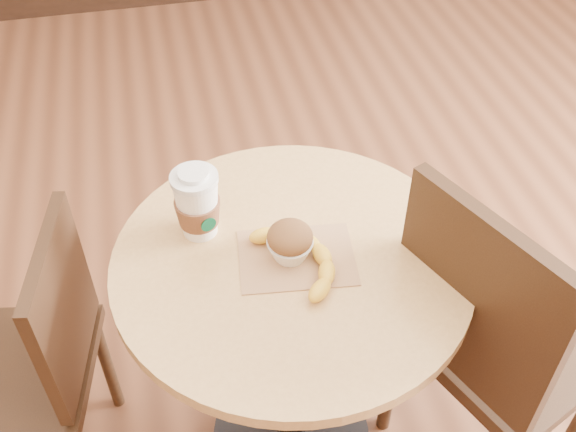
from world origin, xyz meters
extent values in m
cylinder|color=black|center=(0.07, 0.12, 0.38)|extent=(0.07, 0.07, 0.72)
cylinder|color=tan|center=(0.07, 0.12, 0.73)|extent=(0.76, 0.76, 0.03)
cube|color=#311E11|center=(-0.58, 0.21, 0.41)|extent=(0.42, 0.42, 0.04)
cylinder|color=#311E11|center=(-0.40, 0.33, 0.20)|extent=(0.03, 0.03, 0.41)
cube|color=#311E11|center=(-0.42, 0.18, 0.63)|extent=(0.09, 0.34, 0.38)
cube|color=#311E11|center=(0.57, 0.00, 0.47)|extent=(0.55, 0.55, 0.04)
cylinder|color=#311E11|center=(0.67, 0.23, 0.24)|extent=(0.04, 0.04, 0.47)
cylinder|color=#311E11|center=(0.34, 0.09, 0.24)|extent=(0.04, 0.04, 0.47)
cube|color=#311E11|center=(0.40, -0.08, 0.74)|extent=(0.19, 0.38, 0.44)
cube|color=#A77850|center=(0.08, 0.11, 0.75)|extent=(0.26, 0.21, 0.00)
cylinder|color=white|center=(-0.11, 0.23, 0.90)|extent=(0.10, 0.10, 0.01)
cylinder|color=white|center=(-0.11, 0.23, 0.91)|extent=(0.06, 0.06, 0.01)
cylinder|color=#064428|center=(-0.09, 0.19, 0.81)|extent=(0.03, 0.01, 0.03)
ellipsoid|color=brown|center=(0.07, 0.12, 0.81)|extent=(0.10, 0.10, 0.06)
ellipsoid|color=beige|center=(0.07, 0.12, 0.83)|extent=(0.03, 0.03, 0.02)
camera|label=1|loc=(-0.15, -0.82, 1.78)|focal=42.00mm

